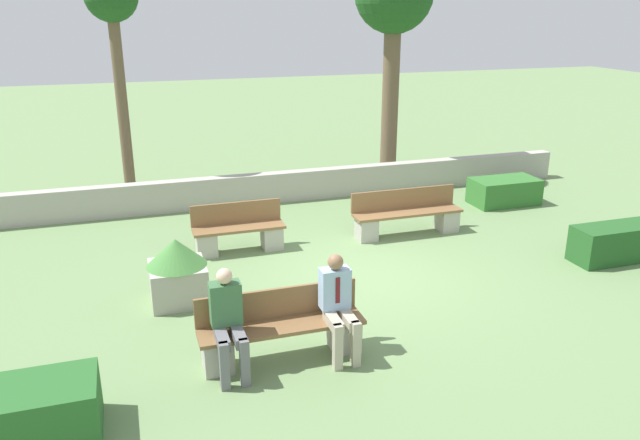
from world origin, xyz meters
TOP-DOWN VIEW (x-y plane):
  - ground_plane at (0.00, 0.00)m, footprint 60.00×60.00m
  - perimeter_wall at (0.00, 4.54)m, footprint 13.92×0.30m
  - bench_front at (-1.89, -2.02)m, footprint 2.12×0.49m
  - bench_left_side at (1.60, 1.65)m, footprint 2.20×0.48m
  - bench_right_side at (-1.72, 1.79)m, footprint 1.67×0.49m
  - person_seated_man at (-1.18, -2.16)m, footprint 0.38×0.64m
  - person_seated_woman at (-2.58, -2.16)m, footprint 0.38×0.64m
  - hedge_block_near_left at (-4.77, -2.77)m, footprint 1.39×0.80m
  - hedge_block_near_right at (4.64, -0.68)m, footprint 1.76×0.62m
  - hedge_block_mid_left at (4.57, 2.80)m, footprint 1.50×0.82m
  - planter_corner_left at (-2.98, 0.02)m, footprint 0.91×0.91m
  - tree_leftmost at (-3.51, 5.95)m, footprint 1.15×1.15m
  - tree_center_left at (2.94, 5.64)m, footprint 1.91×1.91m

SIDE VIEW (x-z plane):
  - ground_plane at x=0.00m, z-range 0.00..0.00m
  - hedge_block_mid_left at x=4.57m, z-range 0.00..0.58m
  - hedge_block_near_left at x=-4.77m, z-range 0.00..0.61m
  - hedge_block_near_right at x=4.64m, z-range 0.00..0.64m
  - bench_right_side at x=-1.72m, z-range -0.11..0.77m
  - perimeter_wall at x=0.00m, z-range 0.00..0.68m
  - bench_front at x=-1.89m, z-range -0.09..0.79m
  - bench_left_side at x=1.60m, z-range -0.08..0.79m
  - planter_corner_left at x=-2.98m, z-range 0.02..1.03m
  - person_seated_woman at x=-2.58m, z-range 0.07..1.41m
  - person_seated_man at x=-1.18m, z-range 0.07..1.42m
  - tree_leftmost at x=-3.51m, z-range 1.60..6.68m
  - tree_center_left at x=2.94m, z-range 1.57..7.10m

